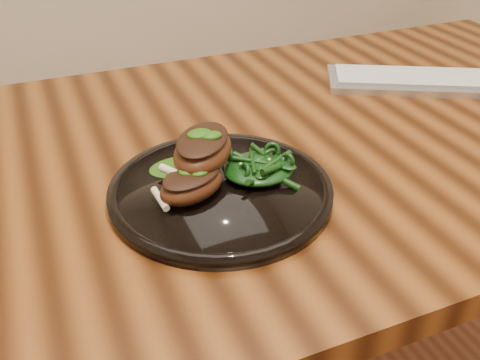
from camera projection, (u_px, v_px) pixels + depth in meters
name	position (u px, v px, depth m)	size (l,w,h in m)	color
desk	(254.00, 185.00, 0.89)	(1.60, 0.80, 0.75)	black
plate	(221.00, 190.00, 0.72)	(0.30, 0.30, 0.02)	black
lamb_chop_front	(191.00, 183.00, 0.68)	(0.11, 0.09, 0.04)	#461F0D
lamb_chop_back	(202.00, 149.00, 0.71)	(0.13, 0.14, 0.05)	#461F0D
herb_smear	(179.00, 167.00, 0.75)	(0.09, 0.06, 0.01)	#143F06
greens_heap	(259.00, 164.00, 0.73)	(0.10, 0.09, 0.04)	black
keyboard	(435.00, 81.00, 1.04)	(0.42, 0.30, 0.02)	silver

